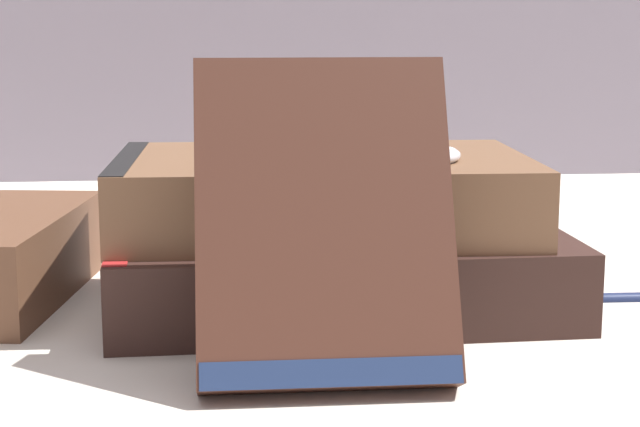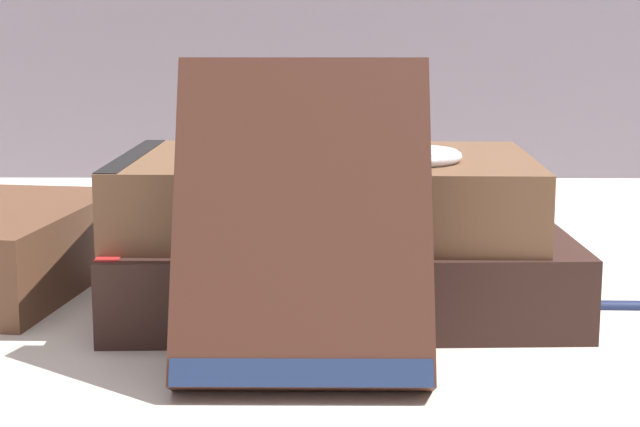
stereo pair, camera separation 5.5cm
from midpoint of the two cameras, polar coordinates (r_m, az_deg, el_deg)
ground_plane at (r=0.60m, az=1.31°, el=-5.09°), size 3.00×3.00×0.00m
book_flat_bottom at (r=0.60m, az=3.27°, el=-3.01°), size 0.25×0.16×0.04m
book_flat_top at (r=0.59m, az=2.48°, el=1.05°), size 0.23×0.15×0.04m
book_leaning_front at (r=0.47m, az=2.42°, el=-1.05°), size 0.11×0.08×0.14m
pocket_watch at (r=0.57m, az=7.44°, el=3.07°), size 0.06×0.06×0.01m
reading_glasses at (r=0.72m, az=-2.02°, el=-2.19°), size 0.12×0.08×0.00m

